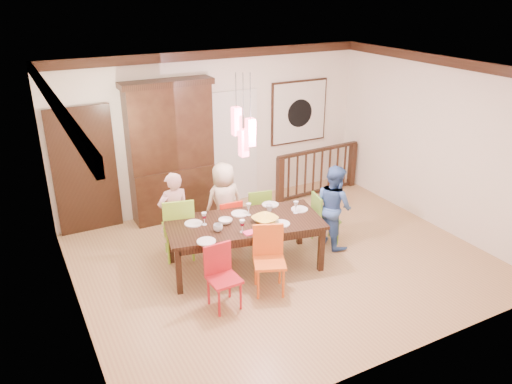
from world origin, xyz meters
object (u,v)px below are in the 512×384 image
person_far_left (174,215)px  china_hutch (171,151)px  balustrade (318,171)px  person_end_right (334,206)px  dining_table (244,226)px  chair_end_right (326,215)px  chair_far_left (178,223)px  person_far_mid (224,203)px

person_far_left → china_hutch: bearing=-111.0°
china_hutch → balustrade: bearing=-6.8°
balustrade → person_end_right: bearing=-120.7°
balustrade → person_far_left: person_far_left is taller
dining_table → chair_end_right: size_ratio=2.84×
dining_table → balustrade: 3.16m
chair_far_left → person_far_mid: bearing=-155.6°
chair_end_right → person_far_left: bearing=83.7°
person_far_left → person_far_mid: (0.87, 0.08, -0.01)m
person_far_mid → person_end_right: 1.77m
person_far_left → person_end_right: bearing=157.1°
dining_table → person_end_right: person_end_right is taller
chair_end_right → balustrade: 2.05m
chair_end_right → balustrade: balustrade is taller
chair_far_left → person_far_mid: (0.85, 0.17, 0.09)m
chair_far_left → balustrade: 3.51m
chair_far_left → person_far_left: size_ratio=0.75×
person_far_left → chair_end_right: bearing=159.3°
chair_far_left → dining_table: bearing=149.4°
chair_end_right → balustrade: bearing=-18.9°
dining_table → chair_end_right: (1.52, 0.08, -0.18)m
balustrade → person_end_right: 2.13m
chair_end_right → chair_far_left: bearing=85.6°
chair_end_right → person_end_right: person_end_right is taller
person_end_right → chair_end_right: bearing=22.4°
chair_end_right → person_far_left: size_ratio=0.62×
dining_table → balustrade: size_ratio=1.25×
dining_table → person_end_right: size_ratio=1.78×
person_far_left → person_end_right: (2.37, -0.87, -0.01)m
china_hutch → person_far_left: 1.54m
china_hutch → balustrade: (2.90, -0.35, -0.75)m
person_far_mid → china_hutch: bearing=-76.0°
chair_far_left → balustrade: chair_far_left is taller
chair_far_left → person_far_left: (-0.02, 0.09, 0.10)m
chair_far_left → china_hutch: bearing=-93.5°
person_far_mid → person_far_left: bearing=1.0°
dining_table → person_far_left: size_ratio=1.76×
chair_far_left → person_end_right: size_ratio=0.76×
person_far_mid → person_end_right: size_ratio=0.99×
chair_end_right → person_far_left: (-2.31, 0.75, 0.20)m
dining_table → balustrade: balustrade is taller
china_hutch → dining_table: bearing=-81.1°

